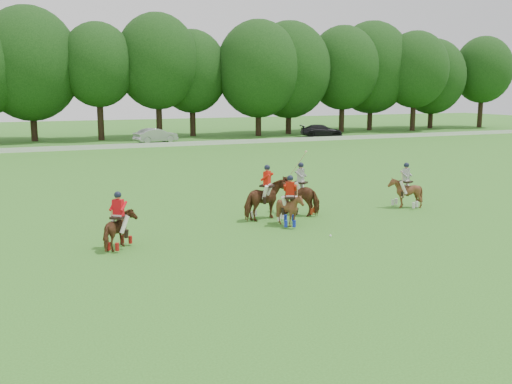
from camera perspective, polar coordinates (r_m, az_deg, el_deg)
name	(u,v)px	position (r m, az deg, el deg)	size (l,w,h in m)	color
ground	(284,252)	(20.34, 2.81, -5.98)	(180.00, 180.00, 0.00)	#32691E
tree_line	(101,65)	(66.31, -15.27, 12.15)	(117.98, 14.32, 14.75)	black
boundary_rail	(116,146)	(56.54, -13.84, 4.46)	(120.00, 0.10, 0.44)	white
car_mid	(156,136)	(61.79, -9.99, 5.58)	(1.62, 4.65, 1.53)	#A8A8AE
car_right	(322,131)	(68.92, 6.57, 6.11)	(2.04, 5.02, 1.46)	black
polo_red_a	(119,229)	(21.06, -13.53, -3.60)	(1.56, 1.73, 2.10)	#492A13
polo_red_b	(267,200)	(24.90, 1.11, -0.81)	(2.30, 2.29, 2.45)	#492A13
polo_red_c	(290,208)	(23.90, 3.40, -1.64)	(1.58, 1.65, 2.15)	#492A13
polo_stripe_a	(300,195)	(26.19, 4.47, -0.34)	(2.02, 2.11, 2.93)	#492A13
polo_stripe_b	(405,192)	(28.45, 14.70, 0.01)	(1.67, 1.74, 2.20)	#492A13
polo_ball	(331,236)	(22.48, 7.46, -4.35)	(0.09, 0.09, 0.09)	white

